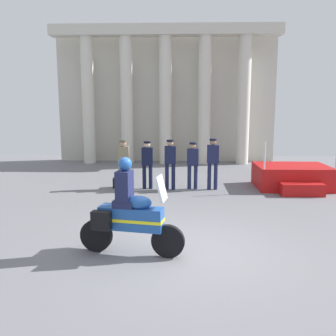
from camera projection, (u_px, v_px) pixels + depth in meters
ground_plane at (182, 250)px, 7.37m from camera, size 28.58×28.58×0.00m
colonnade_backdrop at (166, 90)px, 18.44m from camera, size 11.04×1.45×6.77m
reviewing_stand at (292, 177)px, 12.86m from camera, size 2.47×2.33×1.69m
officer_in_row_0 at (123, 160)px, 12.67m from camera, size 0.39×0.24×1.69m
officer_in_row_1 at (147, 161)px, 12.66m from camera, size 0.39×0.24×1.65m
officer_in_row_2 at (170, 160)px, 12.54m from camera, size 0.39×0.24×1.71m
officer_in_row_3 at (193, 162)px, 12.61m from camera, size 0.39×0.24×1.62m
officer_in_row_4 at (213, 160)px, 12.53m from camera, size 0.39×0.24×1.75m
motorcycle_with_rider at (127, 214)px, 7.06m from camera, size 2.08×0.79×1.90m
briefcase_on_ground at (115, 183)px, 12.95m from camera, size 0.10×0.32×0.36m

